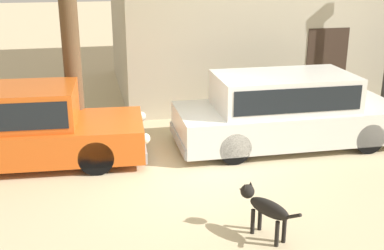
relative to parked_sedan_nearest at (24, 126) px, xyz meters
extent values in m
plane|color=#CCB78E|center=(2.97, -1.29, -0.73)|extent=(80.00, 80.00, 0.00)
cube|color=#D15619|center=(0.01, 0.00, -0.26)|extent=(4.52, 1.99, 0.63)
cube|color=#D15619|center=(-0.03, 0.00, 0.40)|extent=(2.12, 1.60, 0.71)
cube|color=black|center=(-0.03, 0.00, 0.41)|extent=(1.96, 1.61, 0.49)
cube|color=#999BA0|center=(2.20, -0.14, -0.47)|extent=(0.22, 1.69, 0.20)
sphere|color=silver|center=(2.27, 0.54, -0.12)|extent=(0.20, 0.20, 0.20)
sphere|color=silver|center=(2.19, -0.82, -0.12)|extent=(0.20, 0.20, 0.20)
cylinder|color=black|center=(1.39, 0.67, -0.40)|extent=(0.66, 0.24, 0.65)
cylinder|color=black|center=(1.29, -0.84, -0.40)|extent=(0.66, 0.24, 0.65)
cube|color=silver|center=(5.29, -0.11, -0.24)|extent=(4.69, 1.87, 0.67)
cube|color=silver|center=(5.15, -0.11, 0.43)|extent=(2.82, 1.60, 0.69)
cube|color=black|center=(5.15, -0.11, 0.44)|extent=(2.60, 1.62, 0.48)
cube|color=#999BA0|center=(2.97, -0.08, -0.47)|extent=(0.14, 1.78, 0.20)
sphere|color=silver|center=(7.64, 0.59, -0.09)|extent=(0.20, 0.20, 0.20)
cube|color=red|center=(2.98, 0.71, -0.08)|extent=(0.04, 0.18, 0.18)
cube|color=red|center=(2.97, -0.87, -0.08)|extent=(0.04, 0.18, 0.18)
cylinder|color=black|center=(6.70, 0.68, -0.41)|extent=(0.63, 0.21, 0.63)
cylinder|color=black|center=(6.68, -0.94, -0.41)|extent=(0.63, 0.21, 0.63)
cylinder|color=black|center=(3.90, 0.71, -0.41)|extent=(0.63, 0.21, 0.63)
cylinder|color=black|center=(3.88, -0.90, -0.41)|extent=(0.63, 0.21, 0.63)
cube|color=#38281E|center=(7.20, 2.09, 0.32)|extent=(1.10, 0.02, 2.10)
cylinder|color=black|center=(3.40, -3.40, -0.54)|extent=(0.06, 0.06, 0.38)
cylinder|color=black|center=(3.53, -3.33, -0.54)|extent=(0.06, 0.06, 0.38)
cylinder|color=black|center=(3.61, -3.79, -0.54)|extent=(0.06, 0.06, 0.38)
cylinder|color=black|center=(3.75, -3.71, -0.54)|extent=(0.06, 0.06, 0.38)
ellipsoid|color=black|center=(3.57, -3.56, -0.27)|extent=(0.51, 0.69, 0.23)
sphere|color=black|center=(3.37, -3.20, -0.16)|extent=(0.20, 0.20, 0.20)
cone|color=black|center=(3.32, -3.11, -0.18)|extent=(0.15, 0.15, 0.11)
cone|color=black|center=(3.32, -3.23, -0.07)|extent=(0.10, 0.10, 0.09)
cone|color=black|center=(3.43, -3.17, -0.07)|extent=(0.10, 0.10, 0.09)
cylinder|color=black|center=(3.78, -3.93, -0.21)|extent=(0.15, 0.22, 0.16)
cylinder|color=brown|center=(0.95, 0.82, 1.27)|extent=(0.36, 0.36, 4.00)
camera|label=1|loc=(1.26, -9.24, 2.99)|focal=45.88mm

